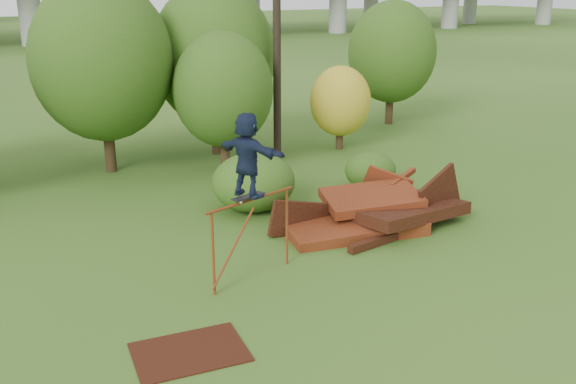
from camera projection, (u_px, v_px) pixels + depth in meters
name	position (u px, v px, depth m)	size (l,w,h in m)	color
ground	(361.00, 280.00, 14.34)	(240.00, 240.00, 0.00)	#2D5116
scrap_pile	(373.00, 213.00, 17.37)	(5.79, 3.25, 1.90)	#511E0E
grind_rail	(252.00, 223.00, 13.99)	(2.38, 0.83, 1.90)	brown
skateboard	(248.00, 196.00, 13.73)	(0.83, 0.45, 0.08)	black
skater	(247.00, 155.00, 13.44)	(1.68, 0.54, 1.81)	#16203A
flat_plate	(190.00, 352.00, 11.53)	(1.99, 1.42, 0.03)	#32140A
tree_1	(102.00, 60.00, 21.28)	(4.71, 4.71, 6.55)	black
tree_2	(223.00, 90.00, 21.68)	(3.41, 3.41, 4.81)	black
tree_3	(214.00, 56.00, 23.60)	(4.58, 4.58, 6.35)	black
tree_4	(340.00, 101.00, 24.85)	(2.37, 2.37, 3.27)	black
tree_5	(392.00, 52.00, 28.84)	(3.96, 3.96, 5.57)	black
shrub_left	(254.00, 182.00, 18.44)	(2.44, 2.25, 1.69)	#244612
shrub_right	(370.00, 170.00, 20.47)	(1.68, 1.54, 1.19)	#244612
utility_pole	(277.00, 36.00, 22.27)	(1.40, 0.28, 8.91)	black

